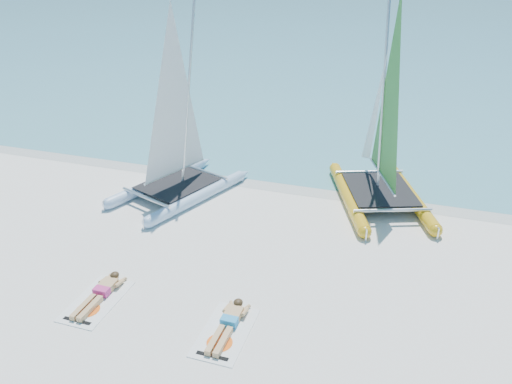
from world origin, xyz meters
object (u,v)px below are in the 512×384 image
catamaran_blue (176,139)px  towel_b (226,332)px  sunbather_b (229,323)px  sunbather_a (101,292)px  towel_a (97,301)px  catamaran_yellow (382,132)px

catamaran_blue → towel_b: bearing=-36.3°
catamaran_blue → sunbather_b: size_ratio=3.78×
sunbather_b → catamaran_blue: bearing=124.6°
sunbather_a → towel_a: bearing=-90.0°
catamaran_yellow → towel_a: catamaran_yellow is taller
catamaran_yellow → sunbather_a: (-5.63, -7.67, -2.10)m
catamaran_yellow → sunbather_a: 9.75m
towel_b → sunbather_b: sunbather_b is taller
towel_a → sunbather_a: bearing=90.0°
sunbather_a → sunbather_b: size_ratio=1.00×
sunbather_a → towel_b: (3.29, -0.25, -0.11)m
catamaran_blue → catamaran_yellow: catamaran_yellow is taller
sunbather_b → towel_b: bearing=-90.0°
catamaran_blue → sunbather_a: size_ratio=3.78×
towel_a → catamaran_yellow: bearing=54.4°
catamaran_yellow → sunbather_b: bearing=-127.4°
towel_b → sunbather_b: (0.00, 0.19, 0.11)m
catamaran_blue → towel_a: 6.23m
towel_a → sunbather_b: (3.29, 0.14, 0.11)m
catamaran_yellow → sunbather_b: (-2.35, -7.73, -2.10)m
catamaran_yellow → towel_b: (-2.35, -7.92, -2.21)m
towel_b → catamaran_yellow: bearing=73.5°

